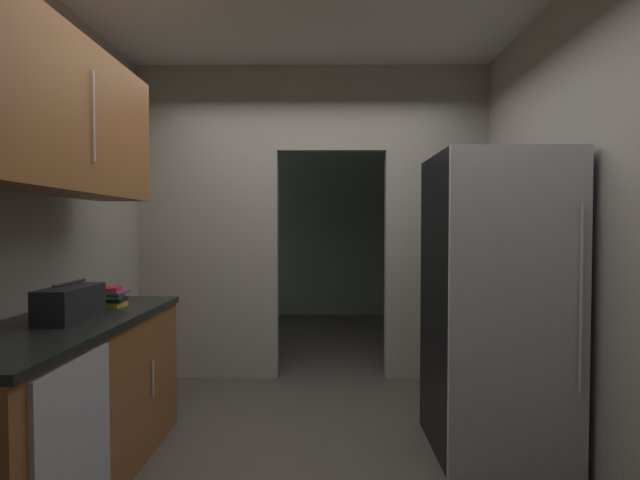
% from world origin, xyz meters
% --- Properties ---
extents(ground, '(20.00, 20.00, 0.00)m').
position_xyz_m(ground, '(0.00, 0.00, 0.00)').
color(ground, '#47423D').
extents(kitchen_overhead_slab, '(3.55, 6.98, 0.06)m').
position_xyz_m(kitchen_overhead_slab, '(0.00, 0.45, 2.85)').
color(kitchen_overhead_slab, silver).
extents(kitchen_partition, '(3.15, 0.12, 2.82)m').
position_xyz_m(kitchen_partition, '(-0.05, 1.49, 1.52)').
color(kitchen_partition, '#9E998C').
rests_on(kitchen_partition, ground).
extents(adjoining_room_shell, '(3.15, 3.06, 2.82)m').
position_xyz_m(adjoining_room_shell, '(0.00, 3.51, 1.41)').
color(adjoining_room_shell, gray).
rests_on(adjoining_room_shell, ground).
extents(refrigerator, '(0.75, 0.76, 1.81)m').
position_xyz_m(refrigerator, '(1.16, 0.11, 0.91)').
color(refrigerator, black).
rests_on(refrigerator, ground).
extents(lower_cabinet_run, '(0.67, 1.71, 0.89)m').
position_xyz_m(lower_cabinet_run, '(-1.24, -0.36, 0.45)').
color(lower_cabinet_run, brown).
rests_on(lower_cabinet_run, ground).
extents(dishwasher, '(0.02, 0.56, 0.83)m').
position_xyz_m(dishwasher, '(-0.92, -0.84, 0.42)').
color(dishwasher, '#B7BABC').
rests_on(dishwasher, ground).
extents(upper_cabinet_counterside, '(0.36, 1.54, 0.78)m').
position_xyz_m(upper_cabinet_counterside, '(-1.24, -0.36, 1.94)').
color(upper_cabinet_counterside, brown).
extents(boombox, '(0.19, 0.41, 0.20)m').
position_xyz_m(boombox, '(-1.21, -0.33, 0.98)').
color(boombox, black).
rests_on(boombox, lower_cabinet_run).
extents(book_stack, '(0.16, 0.17, 0.12)m').
position_xyz_m(book_stack, '(-1.17, 0.07, 0.95)').
color(book_stack, gold).
rests_on(book_stack, lower_cabinet_run).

